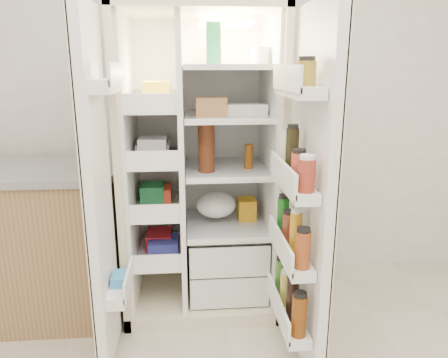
{
  "coord_description": "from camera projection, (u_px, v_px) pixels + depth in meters",
  "views": [
    {
      "loc": [
        -0.21,
        -0.91,
        1.49
      ],
      "look_at": [
        -0.02,
        1.25,
        0.91
      ],
      "focal_mm": 34.0,
      "sensor_mm": 36.0,
      "label": 1
    }
  ],
  "objects": [
    {
      "name": "wall_back",
      "position": [
        218.0,
        87.0,
        2.85
      ],
      "size": [
        4.0,
        0.02,
        2.7
      ],
      "primitive_type": "cube",
      "color": "white",
      "rests_on": "floor"
    },
    {
      "name": "refrigerator",
      "position": [
        203.0,
        188.0,
        2.66
      ],
      "size": [
        0.92,
        0.7,
        1.8
      ],
      "color": "beige",
      "rests_on": "floor"
    },
    {
      "name": "freezer_door",
      "position": [
        99.0,
        196.0,
        2.0
      ],
      "size": [
        0.15,
        0.4,
        1.72
      ],
      "color": "white",
      "rests_on": "floor"
    },
    {
      "name": "fridge_door",
      "position": [
        307.0,
        201.0,
        2.0
      ],
      "size": [
        0.17,
        0.58,
        1.72
      ],
      "color": "white",
      "rests_on": "floor"
    },
    {
      "name": "kitchen_counter",
      "position": [
        16.0,
        242.0,
        2.54
      ],
      "size": [
        1.27,
        0.68,
        0.92
      ],
      "color": "#94704A",
      "rests_on": "floor"
    }
  ]
}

